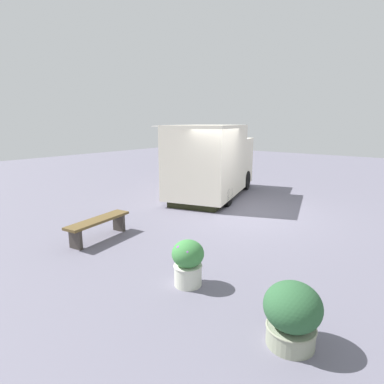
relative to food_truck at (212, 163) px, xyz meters
The scene contains 6 objects.
ground_plane 2.63m from the food_truck, 147.95° to the left, with size 40.00×40.00×0.00m, color slate.
food_truck is the anchor object (origin of this frame).
person_customer 4.29m from the food_truck, 53.05° to the right, with size 0.67×0.77×0.88m.
planter_flowering_near 8.16m from the food_truck, 131.17° to the left, with size 0.70×0.70×0.82m.
planter_flowering_far 6.74m from the food_truck, 120.89° to the left, with size 0.54×0.54×0.79m.
plaza_bench 5.44m from the food_truck, 94.80° to the left, with size 0.64×1.73×0.49m.
Camera 1 is at (-4.51, 8.30, 2.68)m, focal length 29.40 mm.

